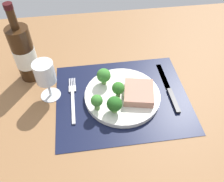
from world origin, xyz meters
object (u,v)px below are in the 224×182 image
(wine_glass, at_px, (45,75))
(wine_bottle, at_px, (24,54))
(steak, at_px, (139,93))
(fork, at_px, (73,99))
(plate, at_px, (122,96))
(knife, at_px, (169,90))

(wine_glass, bearing_deg, wine_bottle, 124.13)
(steak, xyz_separation_m, fork, (-0.21, 0.03, -0.03))
(fork, bearing_deg, plate, -6.37)
(plate, height_order, wine_bottle, wine_bottle)
(steak, relative_size, wine_bottle, 0.37)
(wine_bottle, bearing_deg, fork, -43.31)
(knife, relative_size, wine_bottle, 0.85)
(wine_bottle, bearing_deg, plate, -26.12)
(plate, height_order, steak, steak)
(steak, height_order, wine_glass, wine_glass)
(fork, xyz_separation_m, knife, (0.32, -0.01, 0.00))
(knife, xyz_separation_m, wine_bottle, (-0.46, 0.14, 0.09))
(steak, bearing_deg, fork, 172.65)
(fork, height_order, wine_glass, wine_glass)
(plate, bearing_deg, steak, -14.34)
(steak, relative_size, wine_glass, 0.74)
(plate, relative_size, fork, 1.26)
(knife, relative_size, wine_glass, 1.69)
(knife, bearing_deg, fork, 175.53)
(steak, bearing_deg, knife, 9.31)
(knife, distance_m, wine_bottle, 0.49)
(steak, relative_size, fork, 0.52)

